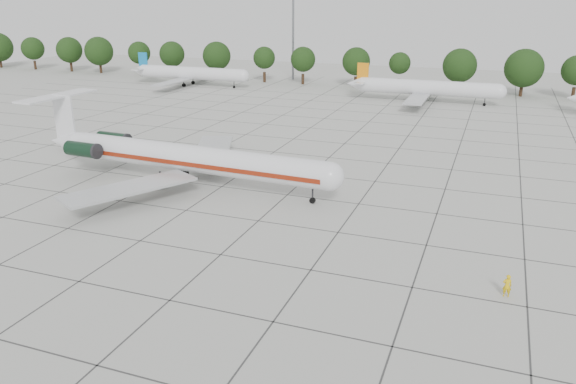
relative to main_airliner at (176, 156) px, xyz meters
name	(u,v)px	position (x,y,z in m)	size (l,w,h in m)	color
ground	(258,221)	(13.45, -7.40, -3.24)	(260.00, 260.00, 0.00)	#B9BAB2
apron_joints	(308,177)	(13.45, 7.60, -3.24)	(170.00, 170.00, 0.02)	#383838
main_airliner	(176,156)	(0.00, 0.00, 0.00)	(39.20, 30.76, 9.18)	silver
ground_crew	(507,286)	(36.01, -14.33, -2.37)	(0.64, 0.42, 1.75)	yellow
bg_airliner_b	(191,73)	(-35.92, 66.07, -0.33)	(28.24, 27.20, 7.40)	silver
bg_airliner_c	(427,88)	(20.10, 63.04, -0.33)	(28.24, 27.20, 7.40)	silver
tree_line	(356,62)	(1.77, 77.60, 2.74)	(249.86, 8.44, 10.22)	#332114
floodlight_mast	(293,22)	(-16.55, 84.60, 11.04)	(1.60, 1.60, 25.45)	slate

